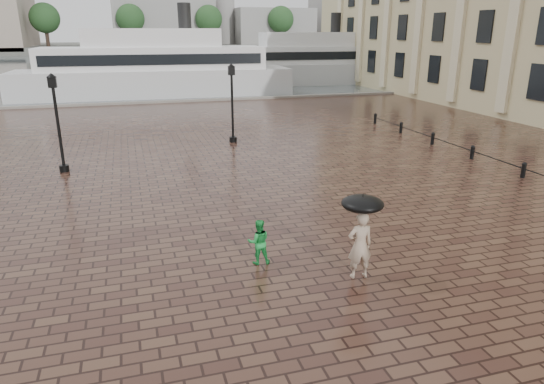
{
  "coord_description": "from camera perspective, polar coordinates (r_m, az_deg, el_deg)",
  "views": [
    {
      "loc": [
        -2.84,
        -13.91,
        6.34
      ],
      "look_at": [
        1.35,
        0.25,
        1.4
      ],
      "focal_mm": 32.0,
      "sensor_mm": 36.0,
      "label": 1
    }
  ],
  "objects": [
    {
      "name": "umbrella",
      "position": [
        12.67,
        10.6,
        -1.38
      ],
      "size": [
        1.1,
        1.1,
        1.19
      ],
      "color": "black",
      "rests_on": "ground"
    },
    {
      "name": "far_shore",
      "position": [
        174.01,
        -16.21,
        16.05
      ],
      "size": [
        300.0,
        60.0,
        2.0
      ],
      "primitive_type": "cube",
      "color": "#4C4C47",
      "rests_on": "ground"
    },
    {
      "name": "far_trees",
      "position": [
        151.97,
        -16.34,
        18.97
      ],
      "size": [
        188.0,
        8.0,
        13.5
      ],
      "color": "#2D2119",
      "rests_on": "ground"
    },
    {
      "name": "street_lamps",
      "position": [
        29.6,
        -20.82,
        9.52
      ],
      "size": [
        15.44,
        12.44,
        4.4
      ],
      "color": "black",
      "rests_on": "ground"
    },
    {
      "name": "child_pedestrian",
      "position": [
        13.77,
        -1.58,
        -5.87
      ],
      "size": [
        0.7,
        0.57,
        1.32
      ],
      "primitive_type": "imported",
      "rotation": [
        0.0,
        0.0,
        3.02
      ],
      "color": "#1B933B",
      "rests_on": "ground"
    },
    {
      "name": "ground",
      "position": [
        15.55,
        -4.53,
        -5.63
      ],
      "size": [
        300.0,
        300.0,
        0.0
      ],
      "primitive_type": "plane",
      "color": "#331D17",
      "rests_on": "ground"
    },
    {
      "name": "bollard_row",
      "position": [
        27.12,
        22.51,
        4.43
      ],
      "size": [
        0.22,
        21.22,
        0.73
      ],
      "color": "black",
      "rests_on": "ground"
    },
    {
      "name": "ferry_near",
      "position": [
        51.64,
        -13.63,
        13.93
      ],
      "size": [
        27.33,
        7.45,
        8.9
      ],
      "rotation": [
        0.0,
        0.0,
        -0.03
      ],
      "color": "#B8B8B8",
      "rests_on": "ground"
    },
    {
      "name": "quay_edge",
      "position": [
        46.43,
        -13.04,
        10.19
      ],
      "size": [
        80.0,
        0.6,
        0.3
      ],
      "primitive_type": "cube",
      "color": "slate",
      "rests_on": "ground"
    },
    {
      "name": "ferry_far",
      "position": [
        62.26,
        4.62,
        14.92
      ],
      "size": [
        25.75,
        7.29,
        8.36
      ],
      "rotation": [
        0.0,
        0.0,
        -0.05
      ],
      "color": "#B8B8B8",
      "rests_on": "ground"
    },
    {
      "name": "adult_pedestrian",
      "position": [
        13.11,
        10.3,
        -6.19
      ],
      "size": [
        0.71,
        0.5,
        1.86
      ],
      "primitive_type": "imported",
      "rotation": [
        0.0,
        0.0,
        3.06
      ],
      "color": "tan",
      "rests_on": "ground"
    },
    {
      "name": "distant_skyline",
      "position": [
        171.68,
        0.82,
        19.54
      ],
      "size": [
        102.5,
        22.0,
        33.0
      ],
      "color": "gray",
      "rests_on": "ground"
    },
    {
      "name": "harbour_water",
      "position": [
        106.14,
        -15.44,
        14.44
      ],
      "size": [
        240.0,
        240.0,
        0.0
      ],
      "primitive_type": "plane",
      "color": "#465255",
      "rests_on": "ground"
    }
  ]
}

